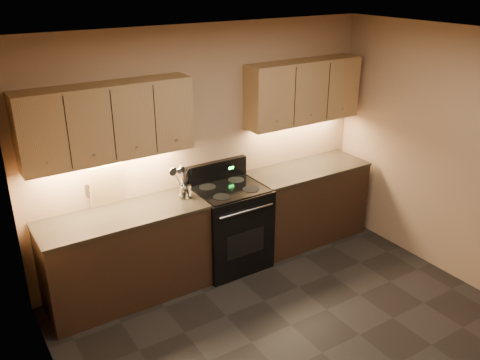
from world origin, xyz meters
The scene contains 17 objects.
floor centered at (0.00, 0.00, 0.00)m, with size 4.00×4.00×0.00m, color black.
ceiling centered at (0.00, 0.00, 2.60)m, with size 4.00×4.00×0.00m, color silver.
wall_back centered at (0.00, 2.00, 1.30)m, with size 4.00×0.04×2.60m, color tan.
wall_left centered at (-2.00, 0.00, 1.30)m, with size 0.04×4.00×2.60m, color tan.
counter_left centered at (-1.10, 1.70, 0.47)m, with size 1.62×0.62×0.93m.
counter_right centered at (1.18, 1.70, 0.47)m, with size 1.46×0.62×0.93m.
stove centered at (0.08, 1.68, 0.48)m, with size 0.76×0.68×1.14m.
upper_cab_left centered at (-1.10, 1.85, 1.80)m, with size 1.60×0.30×0.70m, color #A67C53.
upper_cab_right centered at (1.18, 1.85, 1.80)m, with size 1.44×0.30×0.70m, color #A67C53.
outlet_plate centered at (-1.30, 1.99, 1.12)m, with size 0.09×0.01×0.12m, color #B2B5BA.
utensil_crock centered at (-0.42, 1.71, 1.00)m, with size 0.14×0.14×0.15m.
cutting_board centered at (-1.14, 1.96, 1.14)m, with size 0.34×0.02×0.43m, color tan.
wooden_spoon centered at (-0.45, 1.72, 1.10)m, with size 0.06×0.06×0.31m, color tan, non-canonical shape.
black_spoon centered at (-0.43, 1.73, 1.09)m, with size 0.06×0.06×0.29m, color black, non-canonical shape.
black_turner centered at (-0.40, 1.69, 1.11)m, with size 0.08×0.08×0.33m, color black, non-canonical shape.
steel_spatula centered at (-0.39, 1.71, 1.13)m, with size 0.08×0.08×0.36m, color silver, non-canonical shape.
steel_skimmer centered at (-0.40, 1.71, 1.13)m, with size 0.09×0.09×0.37m, color silver, non-canonical shape.
Camera 1 is at (-2.48, -2.56, 3.10)m, focal length 38.00 mm.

